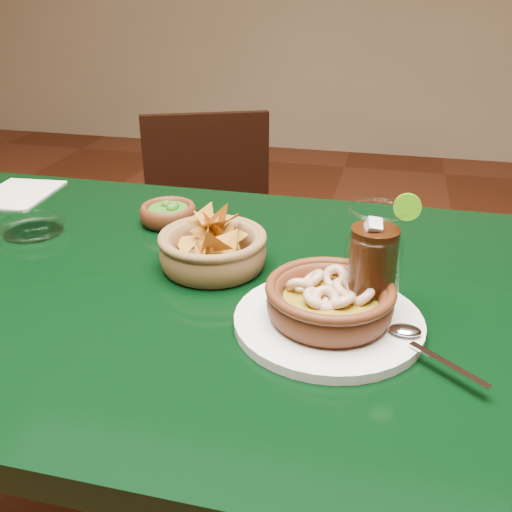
% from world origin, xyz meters
% --- Properties ---
extents(dining_table, '(1.20, 0.80, 0.75)m').
position_xyz_m(dining_table, '(0.00, 0.00, 0.65)').
color(dining_table, black).
rests_on(dining_table, ground).
extents(dining_chair, '(0.50, 0.50, 0.83)m').
position_xyz_m(dining_chair, '(-0.17, 0.70, 0.46)').
color(dining_chair, black).
rests_on(dining_chair, ground).
extents(shrimp_plate, '(0.32, 0.25, 0.07)m').
position_xyz_m(shrimp_plate, '(0.26, -0.08, 0.78)').
color(shrimp_plate, silver).
rests_on(shrimp_plate, dining_table).
extents(chip_basket, '(0.20, 0.20, 0.13)m').
position_xyz_m(chip_basket, '(0.05, 0.04, 0.78)').
color(chip_basket, brown).
rests_on(chip_basket, dining_table).
extents(guacamole_ramekin, '(0.13, 0.13, 0.04)m').
position_xyz_m(guacamole_ramekin, '(-0.08, 0.20, 0.77)').
color(guacamole_ramekin, '#431D0D').
rests_on(guacamole_ramekin, dining_table).
extents(cola_drink, '(0.16, 0.16, 0.18)m').
position_xyz_m(cola_drink, '(0.30, -0.05, 0.83)').
color(cola_drink, white).
rests_on(cola_drink, dining_table).
extents(glass_ashtray, '(0.13, 0.13, 0.03)m').
position_xyz_m(glass_ashtray, '(-0.31, 0.10, 0.76)').
color(glass_ashtray, white).
rests_on(glass_ashtray, dining_table).
extents(paper_menu, '(0.15, 0.19, 0.00)m').
position_xyz_m(paper_menu, '(-0.46, 0.27, 0.75)').
color(paper_menu, beige).
rests_on(paper_menu, dining_table).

